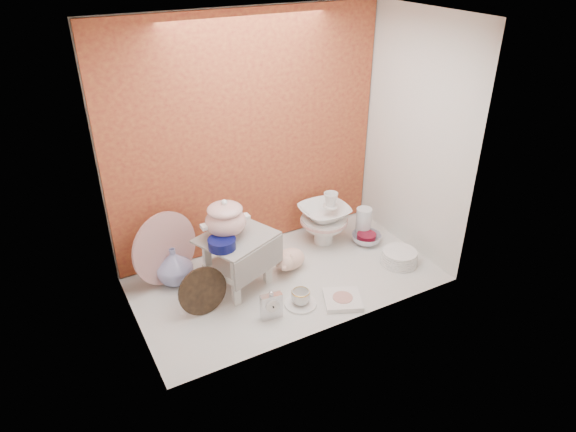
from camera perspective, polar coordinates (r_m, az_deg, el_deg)
name	(u,v)px	position (r m, az deg, el deg)	size (l,w,h in m)	color
ground	(287,278)	(3.17, -0.14, -6.90)	(1.80, 1.80, 0.00)	silver
niche_shell	(271,123)	(2.88, -1.91, 10.19)	(1.86, 1.03, 1.53)	#BB662E
step_stool	(238,261)	(3.03, -5.56, -4.98)	(0.40, 0.34, 0.34)	silver
soup_tureen	(225,218)	(2.89, -6.93, -0.22)	(0.27, 0.27, 0.23)	white
cobalt_bowl	(222,244)	(2.83, -7.30, -3.03)	(0.15, 0.15, 0.06)	#090D49
floral_platter	(165,248)	(3.12, -13.38, -3.48)	(0.44, 0.07, 0.44)	beige
blue_white_vase	(174,266)	(3.15, -12.45, -5.37)	(0.22, 0.22, 0.23)	white
lacquer_tray	(203,291)	(2.87, -9.39, -8.17)	(0.28, 0.06, 0.28)	black
mantel_clock	(271,305)	(2.83, -1.85, -9.76)	(0.12, 0.04, 0.17)	silver
plush_pig	(290,259)	(3.21, 0.18, -4.75)	(0.25, 0.17, 0.15)	beige
teacup_saucer	(301,304)	(2.96, 1.39, -9.65)	(0.18, 0.18, 0.01)	white
gold_rim_teacup	(301,297)	(2.93, 1.40, -8.90)	(0.11, 0.11, 0.09)	white
lattice_dish	(343,300)	(3.00, 6.03, -9.15)	(0.21, 0.21, 0.03)	white
dinner_plate_stack	(399,257)	(3.36, 12.17, -4.45)	(0.24, 0.24, 0.09)	white
crystal_bowl	(366,239)	(3.54, 8.62, -2.48)	(0.20, 0.20, 0.06)	silver
clear_glass_vase	(363,223)	(3.57, 8.32, -0.73)	(0.11, 0.11, 0.21)	silver
porcelain_tower	(324,218)	(3.44, 3.99, -0.26)	(0.32, 0.32, 0.37)	white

